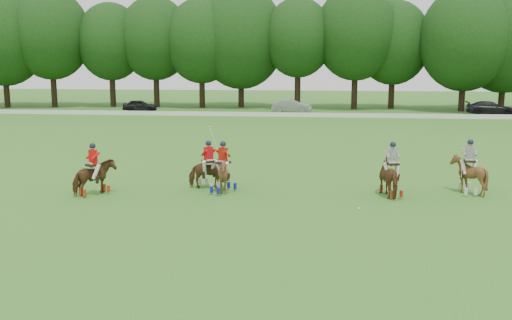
# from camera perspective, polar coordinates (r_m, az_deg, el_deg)

# --- Properties ---
(ground) EXTENTS (180.00, 180.00, 0.00)m
(ground) POSITION_cam_1_polar(r_m,az_deg,el_deg) (20.86, -1.25, -5.77)
(ground) COLOR #2A611B
(ground) RESTS_ON ground
(tree_line) EXTENTS (117.98, 14.32, 14.75)m
(tree_line) POSITION_cam_1_polar(r_m,az_deg,el_deg) (68.04, 4.50, 12.07)
(tree_line) COLOR black
(tree_line) RESTS_ON ground
(boundary_rail) EXTENTS (120.00, 0.10, 0.44)m
(boundary_rail) POSITION_cam_1_polar(r_m,az_deg,el_deg) (58.21, 3.78, 4.55)
(boundary_rail) COLOR white
(boundary_rail) RESTS_ON ground
(car_left) EXTENTS (4.04, 2.14, 1.31)m
(car_left) POSITION_cam_1_polar(r_m,az_deg,el_deg) (65.79, -11.52, 5.37)
(car_left) COLOR black
(car_left) RESTS_ON ground
(car_mid) EXTENTS (4.41, 1.89, 1.41)m
(car_mid) POSITION_cam_1_polar(r_m,az_deg,el_deg) (62.67, 3.60, 5.38)
(car_mid) COLOR gray
(car_mid) RESTS_ON ground
(car_right) EXTENTS (5.08, 2.49, 1.42)m
(car_right) POSITION_cam_1_polar(r_m,az_deg,el_deg) (65.06, 22.37, 4.83)
(car_right) COLOR black
(car_right) RESTS_ON ground
(polo_red_a) EXTENTS (1.77, 1.89, 2.23)m
(polo_red_a) POSITION_cam_1_polar(r_m,az_deg,el_deg) (25.04, -15.90, -1.62)
(polo_red_a) COLOR #4B2B14
(polo_red_a) RESTS_ON ground
(polo_red_b) EXTENTS (1.88, 1.86, 2.70)m
(polo_red_b) POSITION_cam_1_polar(r_m,az_deg,el_deg) (25.40, -4.74, -1.20)
(polo_red_b) COLOR #4B2B14
(polo_red_b) RESTS_ON ground
(polo_red_c) EXTENTS (1.79, 1.84, 2.26)m
(polo_red_c) POSITION_cam_1_polar(r_m,az_deg,el_deg) (24.52, -3.29, -1.47)
(polo_red_c) COLOR #4B2B14
(polo_red_c) RESTS_ON ground
(polo_stripe_a) EXTENTS (1.38, 2.06, 2.31)m
(polo_stripe_a) POSITION_cam_1_polar(r_m,az_deg,el_deg) (24.60, 13.41, -1.62)
(polo_stripe_a) COLOR #4B2B14
(polo_stripe_a) RESTS_ON ground
(polo_stripe_b) EXTENTS (1.35, 1.51, 2.34)m
(polo_stripe_b) POSITION_cam_1_polar(r_m,az_deg,el_deg) (26.03, 20.47, -1.33)
(polo_stripe_b) COLOR #4B2B14
(polo_stripe_b) RESTS_ON ground
(polo_ball) EXTENTS (0.09, 0.09, 0.09)m
(polo_ball) POSITION_cam_1_polar(r_m,az_deg,el_deg) (22.28, 10.27, -4.79)
(polo_ball) COLOR white
(polo_ball) RESTS_ON ground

